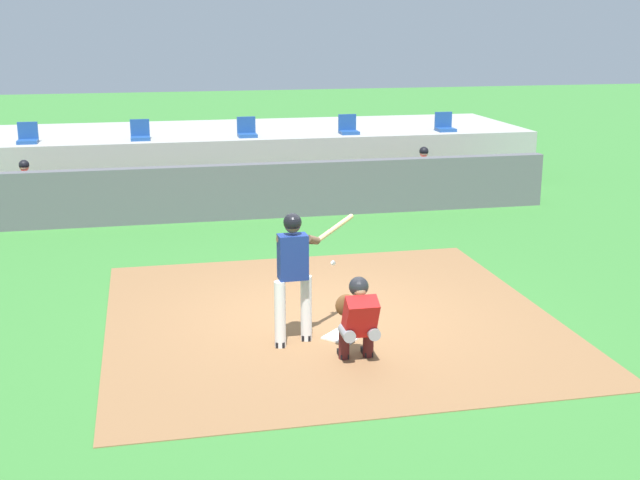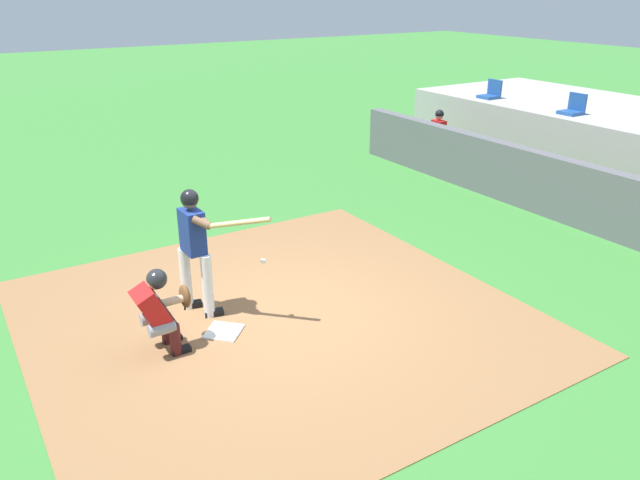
# 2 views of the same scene
# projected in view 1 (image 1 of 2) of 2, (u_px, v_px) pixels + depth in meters

# --- Properties ---
(ground_plane) EXTENTS (80.00, 80.00, 0.00)m
(ground_plane) POSITION_uv_depth(u_px,v_px,m) (330.00, 318.00, 12.06)
(ground_plane) COLOR #387A33
(dirt_infield) EXTENTS (6.40, 6.40, 0.01)m
(dirt_infield) POSITION_uv_depth(u_px,v_px,m) (330.00, 318.00, 12.06)
(dirt_infield) COLOR olive
(dirt_infield) RESTS_ON ground
(home_plate) EXTENTS (0.62, 0.62, 0.02)m
(home_plate) POSITION_uv_depth(u_px,v_px,m) (343.00, 336.00, 11.30)
(home_plate) COLOR white
(home_plate) RESTS_ON dirt_infield
(batter_at_plate) EXTENTS (1.25, 0.87, 1.80)m
(batter_at_plate) POSITION_uv_depth(u_px,v_px,m) (295.00, 270.00, 10.86)
(batter_at_plate) COLOR silver
(batter_at_plate) RESTS_ON ground
(catcher_crouched) EXTENTS (0.48, 1.78, 1.13)m
(catcher_crouched) POSITION_uv_depth(u_px,v_px,m) (358.00, 316.00, 10.40)
(catcher_crouched) COLOR gray
(catcher_crouched) RESTS_ON ground
(dugout_wall) EXTENTS (13.00, 0.30, 1.20)m
(dugout_wall) POSITION_uv_depth(u_px,v_px,m) (264.00, 191.00, 18.05)
(dugout_wall) COLOR #59595E
(dugout_wall) RESTS_ON ground
(dugout_bench) EXTENTS (11.80, 0.44, 0.45)m
(dugout_bench) POSITION_uv_depth(u_px,v_px,m) (258.00, 198.00, 19.09)
(dugout_bench) COLOR olive
(dugout_bench) RESTS_ON ground
(dugout_player_0) EXTENTS (0.49, 0.70, 1.30)m
(dugout_player_0) POSITION_uv_depth(u_px,v_px,m) (25.00, 190.00, 17.80)
(dugout_player_0) COLOR #939399
(dugout_player_0) RESTS_ON ground
(dugout_player_1) EXTENTS (0.49, 0.70, 1.30)m
(dugout_player_1) POSITION_uv_depth(u_px,v_px,m) (425.00, 174.00, 19.63)
(dugout_player_1) COLOR #939399
(dugout_player_1) RESTS_ON ground
(stands_platform) EXTENTS (15.00, 4.40, 1.40)m
(stands_platform) POSITION_uv_depth(u_px,v_px,m) (241.00, 155.00, 22.18)
(stands_platform) COLOR #9E9E99
(stands_platform) RESTS_ON ground
(stadium_seat_0) EXTENTS (0.46, 0.46, 0.48)m
(stadium_seat_0) POSITION_uv_depth(u_px,v_px,m) (28.00, 137.00, 19.47)
(stadium_seat_0) COLOR #1E478C
(stadium_seat_0) RESTS_ON stands_platform
(stadium_seat_1) EXTENTS (0.46, 0.46, 0.48)m
(stadium_seat_1) POSITION_uv_depth(u_px,v_px,m) (140.00, 134.00, 20.00)
(stadium_seat_1) COLOR #1E478C
(stadium_seat_1) RESTS_ON stands_platform
(stadium_seat_2) EXTENTS (0.46, 0.46, 0.48)m
(stadium_seat_2) POSITION_uv_depth(u_px,v_px,m) (247.00, 131.00, 20.53)
(stadium_seat_2) COLOR #1E478C
(stadium_seat_2) RESTS_ON stands_platform
(stadium_seat_3) EXTENTS (0.46, 0.46, 0.48)m
(stadium_seat_3) POSITION_uv_depth(u_px,v_px,m) (348.00, 128.00, 21.05)
(stadium_seat_3) COLOR #1E478C
(stadium_seat_3) RESTS_ON stands_platform
(stadium_seat_4) EXTENTS (0.46, 0.46, 0.48)m
(stadium_seat_4) POSITION_uv_depth(u_px,v_px,m) (445.00, 126.00, 21.58)
(stadium_seat_4) COLOR #1E478C
(stadium_seat_4) RESTS_ON stands_platform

